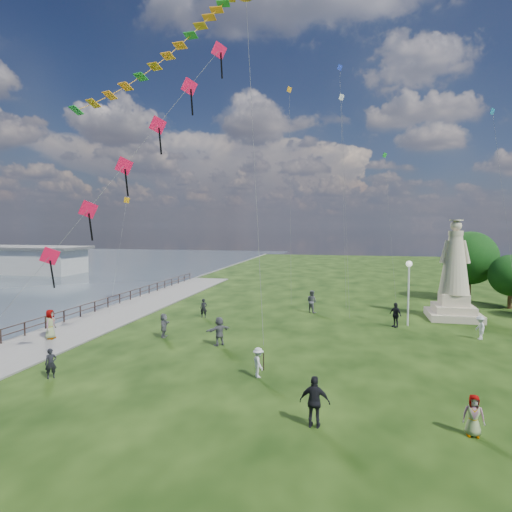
% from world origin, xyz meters
% --- Properties ---
extents(waterfront, '(200.00, 200.00, 1.51)m').
position_xyz_m(waterfront, '(-15.24, 8.99, -0.06)').
color(waterfront, '#364351').
rests_on(waterfront, ground).
extents(pier_pavilion, '(30.00, 8.00, 4.40)m').
position_xyz_m(pier_pavilion, '(-52.00, 42.00, 1.84)').
color(pier_pavilion, '#A0A09B').
rests_on(pier_pavilion, ground).
extents(statue, '(3.89, 3.89, 7.86)m').
position_xyz_m(statue, '(12.84, 18.20, 2.97)').
color(statue, '#BFAE90').
rests_on(statue, ground).
extents(lamppost, '(0.45, 0.45, 4.82)m').
position_xyz_m(lamppost, '(8.98, 14.88, 3.48)').
color(lamppost, silver).
rests_on(lamppost, ground).
extents(tree_row, '(8.19, 12.47, 6.82)m').
position_xyz_m(tree_row, '(17.45, 25.37, 3.70)').
color(tree_row, '#382314').
rests_on(tree_row, ground).
extents(person_0, '(0.63, 0.61, 1.45)m').
position_xyz_m(person_0, '(-9.36, -0.32, 0.73)').
color(person_0, black).
rests_on(person_0, ground).
extents(person_2, '(0.90, 1.06, 1.46)m').
position_xyz_m(person_2, '(0.44, 1.98, 0.73)').
color(person_2, silver).
rests_on(person_2, ground).
extents(person_3, '(1.16, 0.65, 1.91)m').
position_xyz_m(person_3, '(3.55, -2.64, 0.96)').
color(person_3, black).
rests_on(person_3, ground).
extents(person_4, '(0.76, 0.50, 1.48)m').
position_xyz_m(person_4, '(9.06, -2.11, 0.74)').
color(person_4, '#595960').
rests_on(person_4, ground).
extents(person_5, '(0.88, 1.56, 1.59)m').
position_xyz_m(person_5, '(-7.25, 7.95, 0.80)').
color(person_5, '#595960').
rests_on(person_5, ground).
extents(person_6, '(0.62, 0.48, 1.51)m').
position_xyz_m(person_6, '(-6.71, 14.33, 0.76)').
color(person_6, black).
rests_on(person_6, ground).
extents(person_7, '(1.10, 1.00, 1.92)m').
position_xyz_m(person_7, '(1.62, 18.11, 0.96)').
color(person_7, '#595960').
rests_on(person_7, ground).
extents(person_8, '(0.65, 1.07, 1.56)m').
position_xyz_m(person_8, '(13.08, 11.87, 0.78)').
color(person_8, silver).
rests_on(person_8, ground).
extents(person_9, '(1.11, 1.16, 1.81)m').
position_xyz_m(person_9, '(8.04, 14.23, 0.91)').
color(person_9, black).
rests_on(person_9, ground).
extents(person_10, '(0.71, 1.01, 1.91)m').
position_xyz_m(person_10, '(-14.07, 5.67, 0.95)').
color(person_10, '#595960').
rests_on(person_10, ground).
extents(person_11, '(1.63, 1.71, 1.78)m').
position_xyz_m(person_11, '(-3.08, 6.90, 0.89)').
color(person_11, '#595960').
rests_on(person_11, ground).
extents(red_kite_train, '(10.63, 9.35, 18.66)m').
position_xyz_m(red_kite_train, '(-7.12, 4.61, 11.58)').
color(red_kite_train, black).
rests_on(red_kite_train, ground).
extents(small_kites, '(33.53, 18.31, 22.99)m').
position_xyz_m(small_kites, '(3.13, 23.56, 14.05)').
color(small_kites, silver).
rests_on(small_kites, ground).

